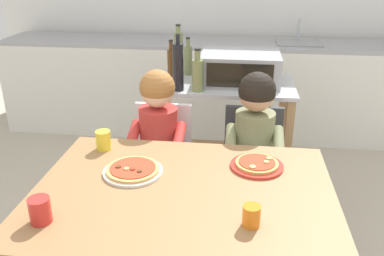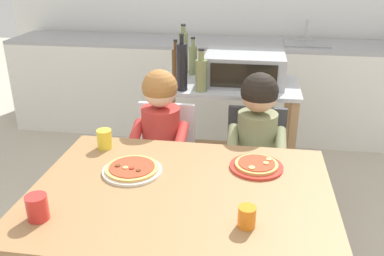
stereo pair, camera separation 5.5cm
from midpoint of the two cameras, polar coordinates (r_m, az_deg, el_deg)
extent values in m
plane|color=#B7AD99|center=(3.04, 1.32, -9.93)|extent=(10.99, 10.99, 0.00)
cube|color=silver|center=(4.03, 3.23, 5.40)|extent=(4.12, 0.60, 0.86)
cube|color=#9E9EA3|center=(3.92, 3.38, 11.64)|extent=(4.12, 0.60, 0.03)
cube|color=gray|center=(3.94, 14.13, 11.25)|extent=(0.40, 0.33, 0.02)
cylinder|color=#B7BABF|center=(4.04, 14.09, 13.01)|extent=(0.02, 0.02, 0.20)
cube|color=#B7BABF|center=(2.78, 3.73, 6.06)|extent=(0.94, 0.55, 0.02)
cube|color=#AD7F51|center=(2.98, 3.47, -3.96)|extent=(0.87, 0.51, 0.02)
cube|color=#AD7F51|center=(2.78, -5.70, -3.52)|extent=(0.05, 0.05, 0.83)
cube|color=#AD7F51|center=(2.73, 12.26, -4.44)|extent=(0.05, 0.05, 0.83)
cube|color=#AD7F51|center=(3.20, -3.92, 0.22)|extent=(0.05, 0.05, 0.83)
cube|color=#AD7F51|center=(3.16, 11.62, -0.52)|extent=(0.05, 0.05, 0.83)
cube|color=#999BA0|center=(2.77, 6.09, 8.32)|extent=(0.51, 0.40, 0.20)
cube|color=black|center=(2.58, 5.98, 7.19)|extent=(0.41, 0.01, 0.15)
cylinder|color=black|center=(2.60, 9.91, 5.72)|extent=(0.02, 0.01, 0.02)
cylinder|color=olive|center=(2.93, -1.10, 9.27)|extent=(0.06, 0.06, 0.20)
cylinder|color=olive|center=(2.91, -1.12, 11.68)|extent=(0.03, 0.03, 0.05)
cylinder|color=black|center=(2.90, -1.12, 12.32)|extent=(0.03, 0.03, 0.01)
cylinder|color=black|center=(2.57, -2.55, 8.35)|extent=(0.07, 0.07, 0.29)
cylinder|color=black|center=(2.54, -2.62, 12.08)|extent=(0.03, 0.03, 0.05)
cylinder|color=black|center=(2.53, -2.63, 12.76)|extent=(0.03, 0.03, 0.01)
cylinder|color=#4C2D14|center=(2.79, -3.45, 8.64)|extent=(0.05, 0.05, 0.21)
cylinder|color=#4C2D14|center=(2.76, -3.52, 11.29)|extent=(0.03, 0.03, 0.05)
cylinder|color=black|center=(2.76, -3.53, 11.97)|extent=(0.03, 0.03, 0.01)
cylinder|color=olive|center=(2.98, -2.43, 10.34)|extent=(0.07, 0.07, 0.28)
cylinder|color=olive|center=(2.95, -2.48, 13.46)|extent=(0.03, 0.03, 0.05)
cylinder|color=black|center=(2.95, -2.49, 14.02)|extent=(0.04, 0.04, 0.01)
cylinder|color=olive|center=(2.57, 0.15, 7.24)|extent=(0.07, 0.07, 0.20)
cylinder|color=olive|center=(2.54, 0.15, 10.01)|extent=(0.03, 0.03, 0.06)
cylinder|color=black|center=(2.53, 0.15, 10.80)|extent=(0.04, 0.04, 0.01)
cube|color=olive|center=(1.72, -2.16, -9.00)|extent=(1.24, 0.92, 0.03)
cylinder|color=olive|center=(2.38, -14.06, -10.51)|extent=(0.06, 0.06, 0.73)
cylinder|color=olive|center=(2.27, 14.07, -12.42)|extent=(0.06, 0.06, 0.73)
cube|color=silver|center=(2.50, -5.05, -6.11)|extent=(0.36, 0.36, 0.04)
cube|color=silver|center=(2.55, -4.48, -0.65)|extent=(0.34, 0.03, 0.38)
cylinder|color=silver|center=(2.47, -2.09, -12.50)|extent=(0.03, 0.03, 0.42)
cylinder|color=silver|center=(2.52, -8.98, -11.88)|extent=(0.03, 0.03, 0.42)
cylinder|color=silver|center=(2.71, -1.10, -8.84)|extent=(0.03, 0.03, 0.42)
cylinder|color=silver|center=(2.76, -7.34, -8.37)|extent=(0.03, 0.03, 0.42)
cube|color=#333338|center=(2.46, 7.59, -6.69)|extent=(0.36, 0.36, 0.04)
cube|color=#333338|center=(2.52, 7.81, -1.13)|extent=(0.34, 0.03, 0.38)
cylinder|color=#333338|center=(2.46, 10.90, -13.01)|extent=(0.03, 0.03, 0.42)
cylinder|color=#333338|center=(2.46, 3.73, -12.71)|extent=(0.03, 0.03, 0.42)
cylinder|color=#333338|center=(2.71, 10.55, -9.29)|extent=(0.03, 0.03, 0.42)
cylinder|color=#333338|center=(2.70, 4.13, -9.01)|extent=(0.03, 0.03, 0.42)
cube|color=#424C6B|center=(2.35, -4.09, -7.03)|extent=(0.10, 0.30, 0.10)
cylinder|color=#424C6B|center=(2.37, -4.52, -13.62)|extent=(0.08, 0.08, 0.44)
cube|color=#424C6B|center=(2.37, -7.43, -6.78)|extent=(0.10, 0.30, 0.10)
cylinder|color=#424C6B|center=(2.40, -7.90, -13.29)|extent=(0.08, 0.08, 0.44)
cylinder|color=#BC332D|center=(2.27, -2.57, -1.78)|extent=(0.06, 0.26, 0.15)
cylinder|color=#BC332D|center=(2.32, -8.91, -1.43)|extent=(0.06, 0.26, 0.15)
cylinder|color=#BC332D|center=(2.40, -5.24, -1.42)|extent=(0.22, 0.22, 0.37)
sphere|color=beige|center=(2.29, -5.50, 5.18)|extent=(0.19, 0.19, 0.19)
sphere|color=#9E6633|center=(2.29, -5.51, 5.58)|extent=(0.20, 0.20, 0.20)
cube|color=#424C6B|center=(2.32, 9.38, -7.61)|extent=(0.10, 0.30, 0.10)
cylinder|color=#424C6B|center=(2.35, 9.09, -14.27)|extent=(0.08, 0.08, 0.44)
cube|color=#424C6B|center=(2.32, 5.90, -7.46)|extent=(0.10, 0.30, 0.10)
cylinder|color=#424C6B|center=(2.35, 5.57, -14.13)|extent=(0.08, 0.08, 0.44)
cylinder|color=#7A7F56|center=(2.26, 11.23, -2.37)|extent=(0.06, 0.26, 0.15)
cylinder|color=#7A7F56|center=(2.25, 4.63, -2.07)|extent=(0.06, 0.26, 0.15)
cylinder|color=#7A7F56|center=(2.36, 7.87, -1.99)|extent=(0.22, 0.22, 0.37)
sphere|color=tan|center=(2.25, 8.27, 4.69)|extent=(0.19, 0.19, 0.19)
sphere|color=black|center=(2.25, 8.29, 5.12)|extent=(0.20, 0.20, 0.20)
cylinder|color=white|center=(1.85, -9.01, -5.98)|extent=(0.26, 0.26, 0.01)
cylinder|color=tan|center=(1.85, -9.03, -5.65)|extent=(0.24, 0.24, 0.01)
cylinder|color=#B23D23|center=(1.84, -9.04, -5.44)|extent=(0.20, 0.20, 0.00)
cylinder|color=#DBC666|center=(1.83, -9.91, -5.57)|extent=(0.02, 0.02, 0.01)
cylinder|color=#563319|center=(1.85, -10.98, -5.27)|extent=(0.02, 0.02, 0.01)
cylinder|color=maroon|center=(1.82, -9.05, -5.62)|extent=(0.02, 0.02, 0.01)
cylinder|color=#563319|center=(1.80, -8.13, -5.92)|extent=(0.02, 0.02, 0.01)
cylinder|color=red|center=(1.90, 8.11, -5.20)|extent=(0.24, 0.24, 0.01)
cylinder|color=tan|center=(1.89, 8.13, -4.88)|extent=(0.19, 0.19, 0.01)
cylinder|color=#B23D23|center=(1.89, 8.14, -4.67)|extent=(0.17, 0.17, 0.00)
cylinder|color=#DBC666|center=(1.88, 9.41, -4.64)|extent=(0.02, 0.02, 0.01)
cylinder|color=#DBC666|center=(1.83, 7.52, -5.33)|extent=(0.03, 0.03, 0.01)
cylinder|color=#DBC666|center=(1.92, 9.78, -4.14)|extent=(0.02, 0.02, 0.01)
cylinder|color=orange|center=(1.50, 7.14, -11.94)|extent=(0.07, 0.07, 0.08)
cylinder|color=yellow|center=(2.08, -12.89, -1.66)|extent=(0.07, 0.07, 0.10)
cylinder|color=red|center=(1.61, -21.19, -10.55)|extent=(0.08, 0.08, 0.10)
camera|label=1|loc=(0.03, -90.83, -0.35)|focal=38.61mm
camera|label=2|loc=(0.03, 89.17, 0.35)|focal=38.61mm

